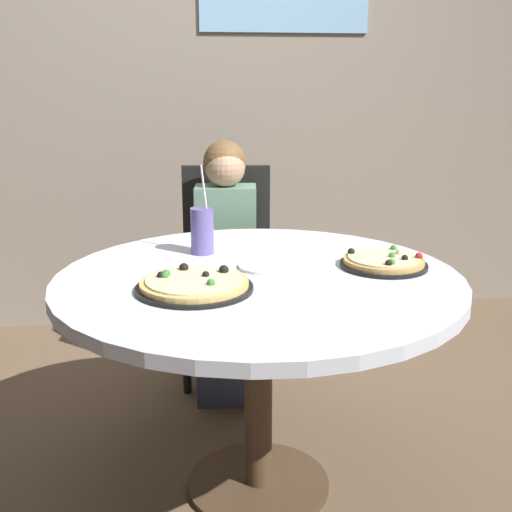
% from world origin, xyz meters
% --- Properties ---
extents(ground_plane, '(8.00, 8.00, 0.00)m').
position_xyz_m(ground_plane, '(0.00, 0.00, 0.00)').
color(ground_plane, brown).
extents(wall_with_window, '(5.20, 0.14, 2.90)m').
position_xyz_m(wall_with_window, '(0.00, 1.72, 1.45)').
color(wall_with_window, gray).
rests_on(wall_with_window, ground_plane).
extents(dining_table, '(1.27, 1.27, 0.75)m').
position_xyz_m(dining_table, '(0.00, 0.00, 0.66)').
color(dining_table, silver).
rests_on(dining_table, ground_plane).
extents(chair_wooden, '(0.45, 0.45, 0.95)m').
position_xyz_m(chair_wooden, '(0.01, 0.95, 0.53)').
color(chair_wooden, black).
rests_on(chair_wooden, ground_plane).
extents(diner_child, '(0.30, 0.43, 1.08)m').
position_xyz_m(diner_child, '(-0.01, 0.77, 0.48)').
color(diner_child, '#3F4766').
rests_on(diner_child, ground_plane).
extents(pizza_veggie, '(0.34, 0.34, 0.05)m').
position_xyz_m(pizza_veggie, '(-0.21, -0.10, 0.77)').
color(pizza_veggie, black).
rests_on(pizza_veggie, dining_table).
extents(pizza_cheese, '(0.28, 0.28, 0.05)m').
position_xyz_m(pizza_cheese, '(0.42, 0.03, 0.77)').
color(pizza_cheese, black).
rests_on(pizza_cheese, dining_table).
extents(soda_cup, '(0.08, 0.08, 0.31)m').
position_xyz_m(soda_cup, '(-0.15, 0.29, 0.83)').
color(soda_cup, '#6659A5').
rests_on(soda_cup, dining_table).
extents(plate_small, '(0.18, 0.18, 0.01)m').
position_xyz_m(plate_small, '(0.04, 0.08, 0.76)').
color(plate_small, white).
rests_on(plate_small, dining_table).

